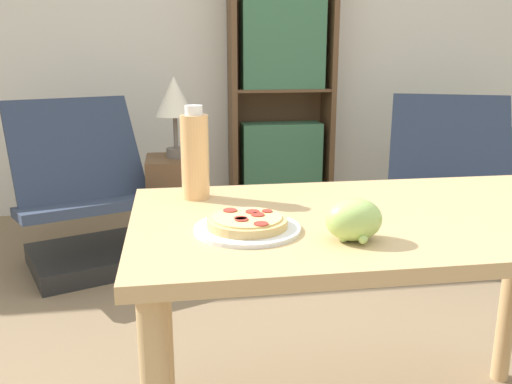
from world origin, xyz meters
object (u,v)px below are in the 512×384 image
object	(u,v)px
lounge_chair_far	(448,203)
table_lamp	(174,100)
grape_bunch	(354,220)
lounge_chair_near	(87,214)
bookshelf	(281,101)
pizza_on_plate	(247,225)
side_table	(178,205)
drink_bottle	(195,155)

from	to	relation	value
lounge_chair_far	table_lamp	distance (m)	1.67
lounge_chair_far	grape_bunch	bearing A→B (deg)	-101.42
lounge_chair_near	bookshelf	bearing A→B (deg)	13.19
lounge_chair_near	pizza_on_plate	bearing A→B (deg)	-91.02
grape_bunch	side_table	xyz separation A→B (m)	(-0.37, 1.93, -0.50)
drink_bottle	side_table	xyz separation A→B (m)	(-0.04, 1.52, -0.58)
pizza_on_plate	lounge_chair_near	xyz separation A→B (m)	(-0.64, 1.72, -0.46)
pizza_on_plate	grape_bunch	xyz separation A→B (m)	(0.22, -0.10, 0.03)
lounge_chair_far	bookshelf	world-z (taller)	bookshelf
lounge_chair_far	bookshelf	xyz separation A→B (m)	(-0.80, 0.94, 0.51)
grape_bunch	lounge_chair_near	xyz separation A→B (m)	(-0.86, 1.82, -0.50)
grape_bunch	drink_bottle	xyz separation A→B (m)	(-0.33, 0.41, 0.08)
grape_bunch	bookshelf	xyz separation A→B (m)	(0.37, 2.67, 0.02)
bookshelf	lounge_chair_near	bearing A→B (deg)	-145.35
grape_bunch	bookshelf	world-z (taller)	bookshelf
drink_bottle	lounge_chair_far	distance (m)	2.08
pizza_on_plate	bookshelf	bearing A→B (deg)	76.94
lounge_chair_near	side_table	distance (m)	0.50
lounge_chair_far	side_table	size ratio (longest dim) A/B	1.72
pizza_on_plate	drink_bottle	world-z (taller)	drink_bottle
pizza_on_plate	side_table	bearing A→B (deg)	94.60
pizza_on_plate	lounge_chair_far	size ratio (longest dim) A/B	0.26
table_lamp	grape_bunch	bearing A→B (deg)	-79.17
drink_bottle	table_lamp	distance (m)	1.52
drink_bottle	table_lamp	xyz separation A→B (m)	(-0.04, 1.52, 0.02)
grape_bunch	lounge_chair_near	bearing A→B (deg)	115.38
pizza_on_plate	grape_bunch	bearing A→B (deg)	-24.15
grape_bunch	table_lamp	distance (m)	1.97
drink_bottle	lounge_chair_near	distance (m)	1.61
grape_bunch	side_table	size ratio (longest dim) A/B	0.23
drink_bottle	table_lamp	world-z (taller)	table_lamp
grape_bunch	table_lamp	xyz separation A→B (m)	(-0.37, 1.93, 0.09)
lounge_chair_near	table_lamp	bearing A→B (deg)	-8.50
grape_bunch	lounge_chair_near	distance (m)	2.07
pizza_on_plate	lounge_chair_near	distance (m)	1.89
pizza_on_plate	side_table	world-z (taller)	pizza_on_plate
lounge_chair_near	lounge_chair_far	world-z (taller)	same
grape_bunch	lounge_chair_far	xyz separation A→B (m)	(1.18, 1.72, -0.50)
bookshelf	table_lamp	bearing A→B (deg)	-135.10
pizza_on_plate	bookshelf	size ratio (longest dim) A/B	0.14
bookshelf	side_table	xyz separation A→B (m)	(-0.74, -0.74, -0.52)
pizza_on_plate	table_lamp	world-z (taller)	table_lamp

